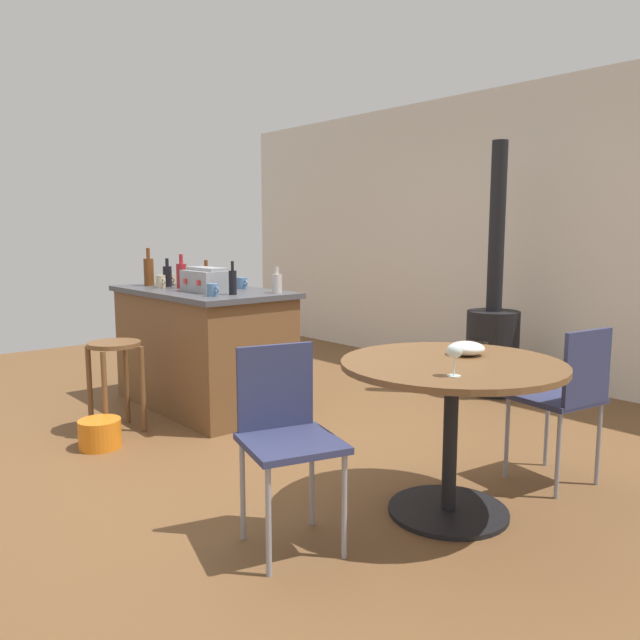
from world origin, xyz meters
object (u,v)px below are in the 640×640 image
wood_stove (493,334)px  bottle_3 (149,271)px  bottle_1 (167,276)px  plastic_bucket (100,434)px  kitchen_island (203,348)px  bottle_5 (183,277)px  wooden_stool (115,364)px  folding_chair_far (285,428)px  cup_2 (213,290)px  bottle_0 (206,275)px  serving_bowl (467,348)px  bottle_4 (233,282)px  bottle_2 (277,283)px  bottle_6 (182,275)px  dining_table (451,398)px  wine_glass (455,352)px  toolbox (207,280)px  cup_0 (222,281)px  cup_3 (161,282)px  cup_4 (170,279)px  folding_chair_near (566,392)px  cup_1 (242,283)px

wood_stove → bottle_3: wood_stove is taller
bottle_1 → plastic_bucket: size_ratio=0.86×
kitchen_island → bottle_5: (-0.41, 0.07, 0.53)m
wooden_stool → folding_chair_far: folding_chair_far is taller
cup_2 → bottle_0: bearing=151.8°
serving_bowl → bottle_4: bearing=-176.0°
cup_2 → plastic_bucket: bearing=-95.6°
bottle_2 → serving_bowl: bottle_2 is taller
bottle_3 → bottle_1: bearing=24.9°
bottle_2 → bottle_6: size_ratio=0.71×
dining_table → wine_glass: bearing=-51.6°
wood_stove → bottle_5: bearing=-131.0°
bottle_1 → folding_chair_far: bearing=-16.8°
toolbox → dining_table: bearing=-0.6°
cup_0 → bottle_4: bearing=-25.3°
folding_chair_far → bottle_4: size_ratio=3.68×
cup_3 → cup_4: (-0.23, 0.20, -0.01)m
bottle_6 → bottle_1: bearing=-174.2°
bottle_2 → bottle_5: (-1.05, -0.19, -0.00)m
folding_chair_near → wood_stove: bearing=135.2°
bottle_5 → cup_4: bottle_5 is taller
wooden_stool → cup_0: size_ratio=5.27×
folding_chair_near → plastic_bucket: folding_chair_near is taller
bottle_2 → cup_0: size_ratio=1.61×
folding_chair_near → wooden_stool: bearing=-149.9°
bottle_3 → cup_4: (0.02, 0.18, -0.08)m
dining_table → cup_2: size_ratio=9.15×
dining_table → bottle_3: 3.08m
wooden_stool → serving_bowl: (2.27, 0.89, 0.33)m
folding_chair_far → cup_1: cup_1 is taller
bottle_1 → cup_4: size_ratio=1.92×
cup_3 → cup_4: bearing=139.2°
bottle_4 → bottle_5: (-0.93, 0.11, -0.02)m
cup_0 → cup_2: (0.62, -0.46, 0.00)m
wood_stove → bottle_0: size_ratio=10.27×
folding_chair_near → bottle_5: (-3.10, -0.59, 0.48)m
cup_4 → bottle_3: bearing=-96.7°
bottle_1 → wine_glass: 3.08m
wine_glass → serving_bowl: wine_glass is taller
bottle_6 → folding_chair_near: bearing=14.3°
kitchen_island → cup_3: size_ratio=14.03×
bottle_3 → cup_1: bearing=30.8°
wood_stove → bottle_3: bearing=-130.0°
bottle_4 → dining_table: bearing=-1.3°
kitchen_island → dining_table: kitchen_island is taller
cup_0 → cup_1: 0.28m
kitchen_island → bottle_0: bottle_0 is taller
cup_3 → bottle_5: bearing=114.3°
kitchen_island → folding_chair_near: size_ratio=1.77×
wooden_stool → dining_table: dining_table is taller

